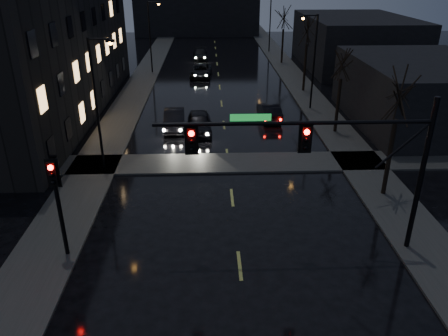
{
  "coord_description": "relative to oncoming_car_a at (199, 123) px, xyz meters",
  "views": [
    {
      "loc": [
        -1.23,
        -7.02,
        11.57
      ],
      "look_at": [
        -0.56,
        10.98,
        3.2
      ],
      "focal_mm": 35.0,
      "sensor_mm": 36.0,
      "label": 1
    }
  ],
  "objects": [
    {
      "name": "sidewalk_left",
      "position": [
        -6.57,
        10.57,
        -0.7
      ],
      "size": [
        3.0,
        140.0,
        0.12
      ],
      "primitive_type": "cube",
      "color": "#2D2D2B",
      "rests_on": "ground"
    },
    {
      "name": "sidewalk_right",
      "position": [
        10.43,
        10.57,
        -0.7
      ],
      "size": [
        3.0,
        140.0,
        0.12
      ],
      "primitive_type": "cube",
      "color": "#2D2D2B",
      "rests_on": "ground"
    },
    {
      "name": "sidewalk_cross",
      "position": [
        1.93,
        -5.93,
        -0.7
      ],
      "size": [
        40.0,
        3.0,
        0.12
      ],
      "primitive_type": "cube",
      "color": "#2D2D2B",
      "rests_on": "ground"
    },
    {
      "name": "apartment_block",
      "position": [
        -14.57,
        5.57,
        5.24
      ],
      "size": [
        12.0,
        30.0,
        12.0
      ],
      "primitive_type": "cube",
      "color": "black",
      "rests_on": "ground"
    },
    {
      "name": "commercial_right_near",
      "position": [
        17.43,
        1.57,
        1.74
      ],
      "size": [
        10.0,
        14.0,
        5.0
      ],
      "primitive_type": "cube",
      "color": "black",
      "rests_on": "ground"
    },
    {
      "name": "commercial_right_far",
      "position": [
        18.93,
        23.57,
        2.24
      ],
      "size": [
        12.0,
        18.0,
        6.0
      ],
      "primitive_type": "cube",
      "color": "black",
      "rests_on": "ground"
    },
    {
      "name": "far_block",
      "position": [
        -1.07,
        53.57,
        3.24
      ],
      "size": [
        22.0,
        10.0,
        8.0
      ],
      "primitive_type": "cube",
      "color": "black",
      "rests_on": "ground"
    },
    {
      "name": "signal_mast",
      "position": [
        5.78,
        -15.44,
        4.11
      ],
      "size": [
        11.11,
        0.41,
        7.0
      ],
      "color": "black",
      "rests_on": "ground"
    },
    {
      "name": "signal_pole_left",
      "position": [
        -5.57,
        -15.44,
        2.25
      ],
      "size": [
        0.35,
        0.41,
        4.53
      ],
      "color": "black",
      "rests_on": "ground"
    },
    {
      "name": "tree_near",
      "position": [
        10.33,
        -10.43,
        5.45
      ],
      "size": [
        3.52,
        3.52,
        8.08
      ],
      "color": "black",
      "rests_on": "ground"
    },
    {
      "name": "tree_mid_a",
      "position": [
        10.33,
        -0.43,
        5.06
      ],
      "size": [
        3.3,
        3.3,
        7.58
      ],
      "color": "black",
      "rests_on": "ground"
    },
    {
      "name": "tree_mid_b",
      "position": [
        10.33,
        11.57,
        5.85
      ],
      "size": [
        3.74,
        3.74,
        8.59
      ],
      "color": "black",
      "rests_on": "ground"
    },
    {
      "name": "tree_far",
      "position": [
        10.33,
        25.57,
        5.3
      ],
      "size": [
        3.43,
        3.43,
        7.88
      ],
      "color": "black",
      "rests_on": "ground"
    },
    {
      "name": "streetlight_l_near",
      "position": [
        -5.65,
        -6.43,
        4.01
      ],
      "size": [
        1.53,
        0.28,
        8.0
      ],
      "color": "black",
      "rests_on": "ground"
    },
    {
      "name": "streetlight_l_far",
      "position": [
        -5.65,
        20.57,
        4.01
      ],
      "size": [
        1.53,
        0.28,
        8.0
      ],
      "color": "black",
      "rests_on": "ground"
    },
    {
      "name": "streetlight_r_mid",
      "position": [
        9.52,
        5.57,
        4.01
      ],
      "size": [
        1.53,
        0.28,
        8.0
      ],
      "color": "black",
      "rests_on": "ground"
    },
    {
      "name": "streetlight_r_far",
      "position": [
        9.52,
        33.57,
        4.01
      ],
      "size": [
        1.53,
        0.28,
        8.0
      ],
      "color": "black",
      "rests_on": "ground"
    },
    {
      "name": "oncoming_car_a",
      "position": [
        0.0,
        0.0,
        0.0
      ],
      "size": [
        1.94,
        4.53,
        1.53
      ],
      "primitive_type": "imported",
      "rotation": [
        0.0,
        0.0,
        0.03
      ],
      "color": "black",
      "rests_on": "ground"
    },
    {
      "name": "oncoming_car_b",
      "position": [
        -1.96,
        0.94,
        -0.04
      ],
      "size": [
        1.7,
        4.46,
        1.45
      ],
      "primitive_type": "imported",
      "rotation": [
        0.0,
        0.0,
        0.04
      ],
      "color": "black",
      "rests_on": "ground"
    },
    {
      "name": "oncoming_car_c",
      "position": [
        -0.09,
        18.36,
        -0.08
      ],
      "size": [
        2.62,
        5.08,
        1.37
      ],
      "primitive_type": "imported",
      "rotation": [
        0.0,
        0.0,
        -0.07
      ],
      "color": "black",
      "rests_on": "ground"
    },
    {
      "name": "oncoming_car_d",
      "position": [
        -0.26,
        28.6,
        -0.08
      ],
      "size": [
        2.13,
        4.77,
        1.36
      ],
      "primitive_type": "imported",
      "rotation": [
        0.0,
        0.0,
        0.05
      ],
      "color": "black",
      "rests_on": "ground"
    },
    {
      "name": "lead_car",
      "position": [
        5.7,
        2.84,
        -0.07
      ],
      "size": [
        1.73,
        4.28,
        1.38
      ],
      "primitive_type": "imported",
      "rotation": [
        0.0,
        0.0,
        3.21
      ],
      "color": "black",
      "rests_on": "ground"
    }
  ]
}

